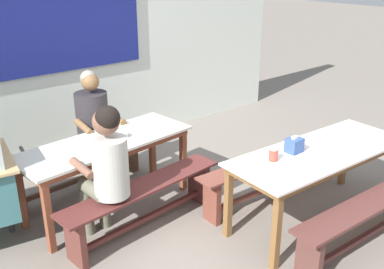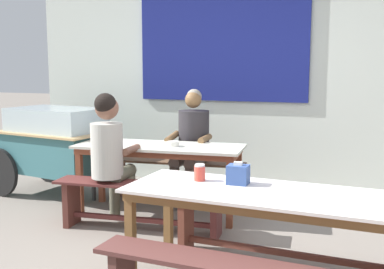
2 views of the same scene
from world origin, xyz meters
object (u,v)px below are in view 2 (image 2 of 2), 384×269
(tissue_box, at_px, (238,174))
(soup_bowl, at_px, (173,144))
(person_center_facing, at_px, (192,139))
(bench_near_back, at_px, (283,229))
(dining_table_near, at_px, (265,202))
(person_left_back_turned, at_px, (110,150))
(bench_far_front, at_px, (141,200))
(food_cart, at_px, (56,142))
(bench_far_back, at_px, (175,174))
(dining_table_far, at_px, (160,152))
(condiment_jar, at_px, (200,173))

(tissue_box, bearing_deg, soup_bowl, 128.16)
(person_center_facing, bearing_deg, bench_near_back, -48.11)
(dining_table_near, xyz_separation_m, person_left_back_turned, (-1.72, 0.95, 0.09))
(bench_far_front, xyz_separation_m, food_cart, (-1.57, 0.86, 0.34))
(bench_far_back, relative_size, bench_near_back, 0.88)
(dining_table_near, height_order, tissue_box, tissue_box)
(bench_far_back, bearing_deg, soup_bowl, -69.63)
(dining_table_far, xyz_separation_m, person_left_back_turned, (-0.29, -0.53, 0.10))
(soup_bowl, bearing_deg, bench_far_back, 110.37)
(dining_table_near, bearing_deg, tissue_box, 149.18)
(food_cart, relative_size, condiment_jar, 14.74)
(dining_table_far, distance_m, person_left_back_turned, 0.61)
(dining_table_near, bearing_deg, bench_near_back, 86.99)
(person_left_back_turned, relative_size, soup_bowl, 10.50)
(bench_near_back, bearing_deg, dining_table_far, 147.86)
(soup_bowl, bearing_deg, bench_far_front, -101.99)
(bench_far_back, distance_m, person_center_facing, 0.49)
(bench_far_back, xyz_separation_m, tissue_box, (1.26, -1.91, 0.51))
(soup_bowl, bearing_deg, food_cart, 169.17)
(bench_far_back, distance_m, bench_far_front, 1.13)
(dining_table_near, bearing_deg, condiment_jar, 165.07)
(person_center_facing, xyz_separation_m, tissue_box, (1.03, -1.87, 0.07))
(bench_far_front, bearing_deg, food_cart, 151.35)
(person_left_back_turned, bearing_deg, bench_near_back, -12.42)
(person_left_back_turned, distance_m, condiment_jar, 1.46)
(person_center_facing, distance_m, condiment_jar, 2.01)
(dining_table_far, height_order, person_center_facing, person_center_facing)
(dining_table_near, height_order, bench_far_front, dining_table_near)
(bench_near_back, relative_size, person_left_back_turned, 1.45)
(bench_far_front, bearing_deg, soup_bowl, 78.01)
(bench_near_back, relative_size, condiment_jar, 15.80)
(person_left_back_turned, bearing_deg, bench_far_front, -5.54)
(tissue_box, xyz_separation_m, condiment_jar, (-0.29, 0.00, -0.01))
(food_cart, height_order, soup_bowl, food_cart)
(bench_far_front, relative_size, tissue_box, 10.90)
(dining_table_near, height_order, bench_near_back, dining_table_near)
(bench_near_back, bearing_deg, food_cart, 157.88)
(tissue_box, relative_size, soup_bowl, 1.26)
(bench_far_back, xyz_separation_m, condiment_jar, (0.97, -1.91, 0.50))
(dining_table_near, distance_m, soup_bowl, 1.93)
(dining_table_far, relative_size, bench_far_back, 1.09)
(bench_far_front, xyz_separation_m, condiment_jar, (0.87, -0.78, 0.50))
(bench_far_front, distance_m, bench_near_back, 1.45)
(bench_far_front, relative_size, bench_near_back, 0.91)
(bench_far_front, distance_m, soup_bowl, 0.72)
(bench_far_back, bearing_deg, bench_far_front, -84.63)
(condiment_jar, bearing_deg, dining_table_near, -14.93)
(person_center_facing, height_order, person_left_back_turned, person_left_back_turned)
(person_center_facing, bearing_deg, dining_table_far, -108.43)
(tissue_box, bearing_deg, person_left_back_turned, 151.27)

